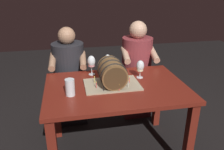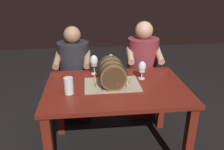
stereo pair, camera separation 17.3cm
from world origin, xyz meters
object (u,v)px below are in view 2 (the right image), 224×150
object	(u,v)px
person_seated_right	(142,73)
beer_pint	(69,86)
dining_table	(116,97)
wine_glass_white	(142,68)
person_seated_left	(75,78)
barrel_cake	(112,74)
wine_glass_red	(111,60)
wine_glass_rose	(94,62)

from	to	relation	value
person_seated_right	beer_pint	bearing A→B (deg)	-136.17
dining_table	person_seated_right	size ratio (longest dim) A/B	1.06
wine_glass_white	person_seated_left	size ratio (longest dim) A/B	0.15
person_seated_right	dining_table	bearing A→B (deg)	-120.77
dining_table	barrel_cake	bearing A→B (deg)	143.12
beer_pint	dining_table	bearing A→B (deg)	13.94
wine_glass_white	person_seated_left	world-z (taller)	person_seated_left
wine_glass_red	person_seated_right	world-z (taller)	person_seated_right
barrel_cake	wine_glass_red	size ratio (longest dim) A/B	2.68
wine_glass_red	person_seated_left	size ratio (longest dim) A/B	0.16
wine_glass_rose	person_seated_left	size ratio (longest dim) A/B	0.17
wine_glass_white	person_seated_right	xyz separation A→B (m)	(0.14, 0.54, -0.28)
barrel_cake	person_seated_right	xyz separation A→B (m)	(0.44, 0.66, -0.28)
dining_table	wine_glass_red	bearing A→B (deg)	91.29
wine_glass_white	person_seated_right	size ratio (longest dim) A/B	0.15
wine_glass_white	person_seated_left	distance (m)	0.92
barrel_cake	wine_glass_white	world-z (taller)	barrel_cake
barrel_cake	wine_glass_red	world-z (taller)	barrel_cake
wine_glass_rose	person_seated_left	world-z (taller)	person_seated_left
wine_glass_white	person_seated_left	bearing A→B (deg)	141.40
wine_glass_rose	barrel_cake	bearing A→B (deg)	-62.64
wine_glass_rose	beer_pint	size ratio (longest dim) A/B	1.39
wine_glass_red	person_seated_left	world-z (taller)	person_seated_left
wine_glass_white	wine_glass_red	world-z (taller)	wine_glass_red
wine_glass_rose	person_seated_right	bearing A→B (deg)	31.83
wine_glass_rose	beer_pint	bearing A→B (deg)	-118.49
dining_table	barrel_cake	size ratio (longest dim) A/B	2.55
wine_glass_rose	beer_pint	xyz separation A→B (m)	(-0.23, -0.42, -0.07)
wine_glass_white	wine_glass_red	bearing A→B (deg)	141.04
dining_table	person_seated_left	world-z (taller)	person_seated_left
dining_table	wine_glass_white	world-z (taller)	wine_glass_white
person_seated_left	person_seated_right	xyz separation A→B (m)	(0.82, 0.00, 0.02)
wine_glass_red	dining_table	bearing A→B (deg)	-88.71
dining_table	wine_glass_rose	size ratio (longest dim) A/B	6.38
wine_glass_white	person_seated_left	xyz separation A→B (m)	(-0.68, 0.54, -0.30)
person_seated_right	person_seated_left	bearing A→B (deg)	-179.99
wine_glass_rose	person_seated_right	distance (m)	0.76
wine_glass_red	wine_glass_rose	size ratio (longest dim) A/B	0.93
wine_glass_white	wine_glass_rose	size ratio (longest dim) A/B	0.89
beer_pint	person_seated_left	xyz separation A→B (m)	(0.00, 0.79, -0.25)
barrel_cake	beer_pint	world-z (taller)	barrel_cake
dining_table	wine_glass_rose	world-z (taller)	wine_glass_rose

